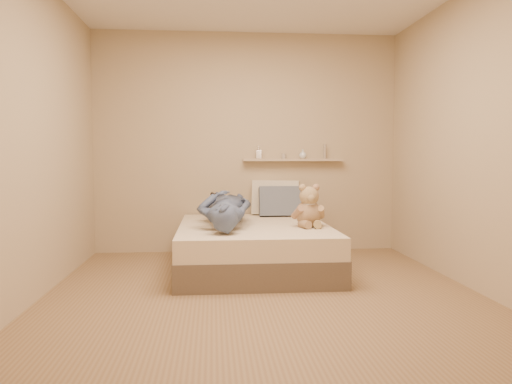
{
  "coord_description": "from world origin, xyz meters",
  "views": [
    {
      "loc": [
        -0.41,
        -4.07,
        1.13
      ],
      "look_at": [
        0.0,
        0.65,
        0.8
      ],
      "focal_mm": 35.0,
      "sensor_mm": 36.0,
      "label": 1
    }
  ],
  "objects": [
    {
      "name": "bed",
      "position": [
        0.0,
        0.93,
        0.22
      ],
      "size": [
        1.5,
        1.9,
        0.45
      ],
      "color": "brown",
      "rests_on": "floor"
    },
    {
      "name": "person",
      "position": [
        -0.29,
        0.93,
        0.63
      ],
      "size": [
        0.62,
        1.5,
        0.35
      ],
      "primitive_type": "imported",
      "rotation": [
        0.0,
        0.0,
        3.09
      ],
      "color": "#485772",
      "rests_on": "bed"
    },
    {
      "name": "pillow_grey",
      "position": [
        0.37,
        1.62,
        0.62
      ],
      "size": [
        0.5,
        0.21,
        0.36
      ],
      "primitive_type": "cube",
      "rotation": [
        -0.22,
        0.0,
        -0.0
      ],
      "color": "slate",
      "rests_on": "bed"
    },
    {
      "name": "teddy_bear",
      "position": [
        0.53,
        0.72,
        0.62
      ],
      "size": [
        0.35,
        0.33,
        0.42
      ],
      "color": "#8F764E",
      "rests_on": "bed"
    },
    {
      "name": "shelf_bottles",
      "position": [
        0.5,
        1.84,
        1.18
      ],
      "size": [
        0.85,
        0.12,
        0.17
      ],
      "color": "white",
      "rests_on": "wall_shelf"
    },
    {
      "name": "wall_shelf",
      "position": [
        0.55,
        1.84,
        1.1
      ],
      "size": [
        1.2,
        0.12,
        0.03
      ],
      "primitive_type": "cube",
      "color": "tan",
      "rests_on": "wall_back"
    },
    {
      "name": "dark_plush",
      "position": [
        -0.38,
        1.63,
        0.57
      ],
      "size": [
        0.18,
        0.18,
        0.28
      ],
      "color": "black",
      "rests_on": "bed"
    },
    {
      "name": "pillow_cream",
      "position": [
        0.33,
        1.76,
        0.65
      ],
      "size": [
        0.59,
        0.35,
        0.42
      ],
      "primitive_type": "cube",
      "rotation": [
        -0.16,
        0.0,
        -0.25
      ],
      "color": "beige",
      "rests_on": "bed"
    },
    {
      "name": "game_console",
      "position": [
        -0.29,
        0.44,
        0.62
      ],
      "size": [
        0.21,
        0.13,
        0.07
      ],
      "color": "silver",
      "rests_on": "bed"
    },
    {
      "name": "room",
      "position": [
        0.0,
        0.0,
        1.3
      ],
      "size": [
        3.8,
        3.8,
        3.8
      ],
      "color": "olive",
      "rests_on": "ground"
    }
  ]
}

